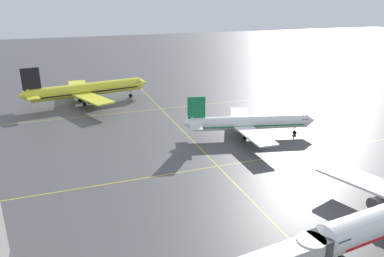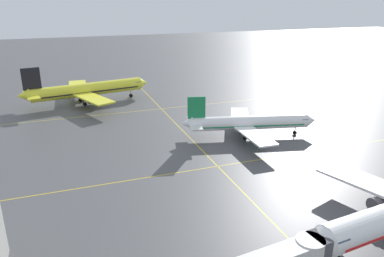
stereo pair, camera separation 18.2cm
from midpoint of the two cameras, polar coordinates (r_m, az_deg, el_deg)
name	(u,v)px [view 2 (the right image)]	position (r m, az deg, el deg)	size (l,w,h in m)	color
airliner_second_row	(248,123)	(88.75, 8.69, 0.87)	(32.18, 27.37, 10.10)	white
airliner_third_row	(86,90)	(119.97, -15.81, 5.72)	(40.04, 34.11, 12.48)	yellow
taxiway_markings	(218,166)	(73.94, 4.01, -5.78)	(151.37, 138.38, 0.01)	yellow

